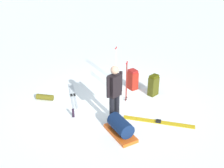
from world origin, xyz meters
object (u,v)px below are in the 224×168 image
Objects in this scene: ski_pair_far at (158,122)px; backpack_bright at (153,85)px; skier_standing at (115,92)px; backpack_large_dark at (133,80)px; ski_poles_planted_near at (126,80)px; thermos_bottle at (73,113)px; ski_poles_planted_far at (116,63)px; sleeping_mat_rolled at (45,97)px; ski_pair_near at (73,95)px; gear_sled at (120,127)px.

backpack_bright is (1.45, 0.71, 0.34)m from ski_pair_far.
ski_pair_far is at bearing -62.25° from skier_standing.
ski_poles_planted_near is (-0.84, -0.16, 0.39)m from backpack_large_dark.
ski_poles_planted_near is 1.94m from thermos_bottle.
ski_poles_planted_far is 2.74m from sleeping_mat_rolled.
ski_poles_planted_far is at bearing -24.25° from ski_pair_near.
ski_poles_planted_far is 5.02× the size of thermos_bottle.
gear_sled is (-1.00, 0.69, 0.21)m from ski_pair_far.
skier_standing is 2.24m from backpack_large_dark.
skier_standing is 1.30× the size of ski_poles_planted_far.
sleeping_mat_rolled reaches higher than ski_pair_far.
gear_sled is at bearing -116.21° from ski_pair_near.
ski_pair_far is 1.51× the size of ski_poles_planted_near.
ski_pair_near is 5.63× the size of thermos_bottle.
sleeping_mat_rolled is (-2.27, 1.38, -0.64)m from ski_poles_planted_far.
sleeping_mat_rolled is at bearing 117.32° from ski_poles_planted_near.
thermos_bottle reaches higher than ski_pair_near.
thermos_bottle is (-0.32, 1.17, -0.82)m from skier_standing.
ski_pair_far is 2.43m from thermos_bottle.
ski_pair_far is 1.78× the size of gear_sled.
ski_poles_planted_far reaches higher than backpack_large_dark.
backpack_large_dark is at bearing -17.42° from thermos_bottle.
sleeping_mat_rolled is at bearing 80.24° from gear_sled.
ski_poles_planted_near is at bearing 62.44° from ski_pair_far.
ski_poles_planted_far reaches higher than thermos_bottle.
ski_pair_far is at bearing -68.42° from thermos_bottle.
backpack_bright is at bearing 0.55° from gear_sled.
backpack_bright is 1.05m from ski_poles_planted_near.
backpack_bright is 0.54× the size of ski_poles_planted_far.
skier_standing is 2.64m from ski_poles_planted_far.
backpack_large_dark is at bearing 44.21° from ski_pair_far.
thermos_bottle is at bearing 162.58° from backpack_large_dark.
backpack_large_dark is 2.69× the size of thermos_bottle.
skier_standing is 2.70m from sleeping_mat_rolled.
thermos_bottle is at bearing 105.30° from skier_standing.
ski_poles_planted_far is 2.37× the size of sleeping_mat_rolled.
ski_poles_planted_far is (1.64, -0.74, 0.71)m from ski_pair_near.
gear_sled reaches higher than ski_pair_far.
ski_poles_planted_far reaches higher than ski_pair_far.
ski_poles_planted_far is (0.24, 0.77, 0.38)m from backpack_large_dark.
ski_pair_near is 0.91m from sleeping_mat_rolled.
backpack_bright is at bearing -33.44° from thermos_bottle.
gear_sled is at bearing -94.01° from thermos_bottle.
backpack_bright is at bearing -101.84° from ski_poles_planted_far.
backpack_bright is at bearing -96.43° from backpack_large_dark.
thermos_bottle is (0.11, 1.57, -0.09)m from gear_sled.
backpack_large_dark reaches higher than thermos_bottle.
ski_poles_planted_near is (0.56, -1.67, 0.72)m from ski_pair_near.
gear_sled is at bearing -99.76° from sleeping_mat_rolled.
ski_pair_far is at bearing -34.44° from gear_sled.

